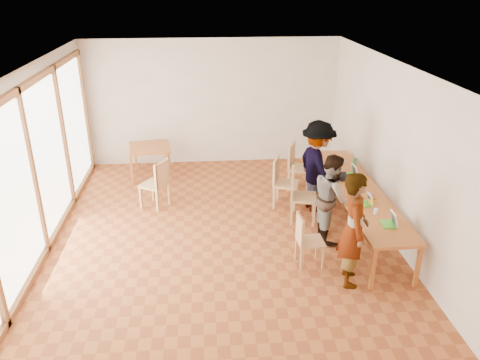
% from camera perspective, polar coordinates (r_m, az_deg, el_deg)
% --- Properties ---
extents(ground, '(8.00, 8.00, 0.00)m').
position_cam_1_polar(ground, '(8.22, -2.30, -7.81)').
color(ground, '#A35627').
rests_on(ground, ground).
extents(wall_back, '(6.00, 0.10, 3.00)m').
position_cam_1_polar(wall_back, '(11.36, -3.38, 9.40)').
color(wall_back, silver).
rests_on(wall_back, ground).
extents(wall_front, '(6.00, 0.10, 3.00)m').
position_cam_1_polar(wall_front, '(4.11, 0.11, -19.06)').
color(wall_front, silver).
rests_on(wall_front, ground).
extents(wall_right, '(0.10, 8.00, 3.00)m').
position_cam_1_polar(wall_right, '(8.22, 18.93, 2.49)').
color(wall_right, silver).
rests_on(wall_right, ground).
extents(window_wall, '(0.10, 8.00, 3.00)m').
position_cam_1_polar(window_wall, '(8.01, -24.14, 1.13)').
color(window_wall, white).
rests_on(window_wall, ground).
extents(ceiling, '(6.00, 8.00, 0.04)m').
position_cam_1_polar(ceiling, '(7.13, -2.70, 13.38)').
color(ceiling, white).
rests_on(ceiling, wall_back).
extents(communal_table, '(0.80, 4.00, 0.75)m').
position_cam_1_polar(communal_table, '(8.75, 14.05, -1.28)').
color(communal_table, '#A86825').
rests_on(communal_table, ground).
extents(side_table, '(0.90, 0.90, 0.75)m').
position_cam_1_polar(side_table, '(10.82, -10.92, 3.67)').
color(side_table, '#A86825').
rests_on(side_table, ground).
extents(chair_near, '(0.42, 0.42, 0.47)m').
position_cam_1_polar(chair_near, '(7.48, 7.95, -6.70)').
color(chair_near, tan).
rests_on(chair_near, ground).
extents(chair_mid, '(0.57, 0.57, 0.55)m').
position_cam_1_polar(chair_mid, '(8.75, 7.05, -1.23)').
color(chair_mid, tan).
rests_on(chair_mid, ground).
extents(chair_far, '(0.60, 0.60, 0.54)m').
position_cam_1_polar(chair_far, '(9.32, 5.00, 0.39)').
color(chair_far, tan).
rests_on(chair_far, ground).
extents(chair_empty, '(0.62, 0.62, 0.54)m').
position_cam_1_polar(chair_empty, '(10.12, 6.84, 2.23)').
color(chair_empty, tan).
rests_on(chair_empty, ground).
extents(chair_spare, '(0.64, 0.64, 0.54)m').
position_cam_1_polar(chair_spare, '(9.33, -9.94, 0.10)').
color(chair_spare, tan).
rests_on(chair_spare, ground).
extents(person_near, '(0.51, 0.70, 1.79)m').
position_cam_1_polar(person_near, '(7.05, 13.67, -5.87)').
color(person_near, gray).
rests_on(person_near, ground).
extents(person_mid, '(0.61, 0.77, 1.56)m').
position_cam_1_polar(person_mid, '(8.21, 11.10, -2.11)').
color(person_mid, gray).
rests_on(person_mid, ground).
extents(person_far, '(0.92, 1.29, 1.82)m').
position_cam_1_polar(person_far, '(9.14, 9.38, 1.63)').
color(person_far, gray).
rests_on(person_far, ground).
extents(laptop_near, '(0.24, 0.27, 0.22)m').
position_cam_1_polar(laptop_near, '(7.60, 17.92, -4.84)').
color(laptop_near, green).
rests_on(laptop_near, communal_table).
extents(laptop_mid, '(0.19, 0.23, 0.19)m').
position_cam_1_polar(laptop_mid, '(8.16, 15.28, -2.54)').
color(laptop_mid, green).
rests_on(laptop_mid, communal_table).
extents(laptop_far, '(0.24, 0.28, 0.22)m').
position_cam_1_polar(laptop_far, '(9.23, 13.52, 0.85)').
color(laptop_far, green).
rests_on(laptop_far, communal_table).
extents(yellow_mug, '(0.14, 0.14, 0.11)m').
position_cam_1_polar(yellow_mug, '(8.16, 15.82, -2.58)').
color(yellow_mug, '#F7A617').
rests_on(yellow_mug, communal_table).
extents(green_bottle, '(0.07, 0.07, 0.28)m').
position_cam_1_polar(green_bottle, '(9.43, 13.80, 1.81)').
color(green_bottle, '#1B7D42').
rests_on(green_bottle, communal_table).
extents(clear_glass, '(0.07, 0.07, 0.09)m').
position_cam_1_polar(clear_glass, '(7.88, 16.22, -3.68)').
color(clear_glass, silver).
rests_on(clear_glass, communal_table).
extents(condiment_cup, '(0.08, 0.08, 0.06)m').
position_cam_1_polar(condiment_cup, '(9.84, 12.51, 2.17)').
color(condiment_cup, white).
rests_on(condiment_cup, communal_table).
extents(pink_phone, '(0.05, 0.10, 0.01)m').
position_cam_1_polar(pink_phone, '(8.57, 15.69, -1.63)').
color(pink_phone, '#E93A8A').
rests_on(pink_phone, communal_table).
extents(black_pouch, '(0.16, 0.26, 0.09)m').
position_cam_1_polar(black_pouch, '(9.07, 12.44, 0.41)').
color(black_pouch, black).
rests_on(black_pouch, communal_table).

